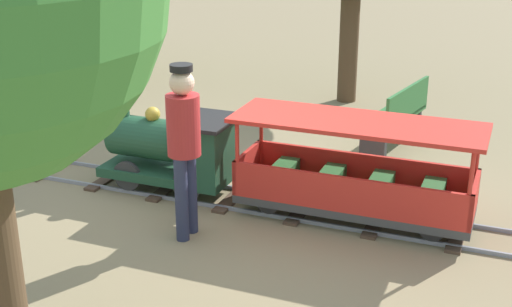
# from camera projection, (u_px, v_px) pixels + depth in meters

# --- Properties ---
(ground_plane) EXTENTS (60.00, 60.00, 0.00)m
(ground_plane) POSITION_uv_depth(u_px,v_px,m) (250.00, 203.00, 7.08)
(ground_plane) COLOR #8C7A56
(track) EXTENTS (0.74, 6.05, 0.04)m
(track) POSITION_uv_depth(u_px,v_px,m) (266.00, 204.00, 7.01)
(track) COLOR gray
(track) RESTS_ON ground_plane
(locomotive) EXTENTS (0.70, 1.45, 1.03)m
(locomotive) POSITION_uv_depth(u_px,v_px,m) (175.00, 148.00, 7.21)
(locomotive) COLOR #1E472D
(locomotive) RESTS_ON ground_plane
(passenger_car) EXTENTS (0.80, 2.35, 0.97)m
(passenger_car) POSITION_uv_depth(u_px,v_px,m) (354.00, 180.00, 6.56)
(passenger_car) COLOR #3F3F3F
(passenger_car) RESTS_ON ground_plane
(conductor_person) EXTENTS (0.30, 0.30, 1.62)m
(conductor_person) POSITION_uv_depth(u_px,v_px,m) (184.00, 138.00, 6.06)
(conductor_person) COLOR #282D47
(conductor_person) RESTS_ON ground_plane
(park_bench) EXTENTS (1.35, 0.64, 0.82)m
(park_bench) POSITION_uv_depth(u_px,v_px,m) (397.00, 117.00, 8.48)
(park_bench) COLOR #2D6B33
(park_bench) RESTS_ON ground_plane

